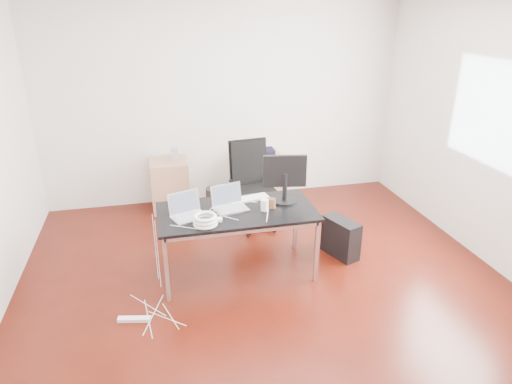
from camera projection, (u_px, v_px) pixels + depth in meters
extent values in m
plane|color=#380C06|center=(268.00, 290.00, 4.61)|extent=(5.00, 5.00, 0.00)
plane|color=silver|center=(224.00, 102.00, 6.31)|extent=(5.00, 0.00, 5.00)
plane|color=silver|center=(430.00, 352.00, 1.82)|extent=(5.00, 0.00, 5.00)
plane|color=silver|center=(510.00, 140.00, 4.59)|extent=(0.00, 5.00, 5.00)
plane|color=white|center=(498.00, 116.00, 4.69)|extent=(0.00, 1.50, 1.50)
cube|color=black|center=(237.00, 212.00, 4.64)|extent=(1.60, 0.80, 0.03)
cube|color=silver|center=(167.00, 270.00, 4.31)|extent=(0.04, 0.04, 0.70)
cube|color=silver|center=(163.00, 236.00, 4.94)|extent=(0.04, 0.04, 0.70)
cube|color=silver|center=(316.00, 251.00, 4.63)|extent=(0.04, 0.04, 0.70)
cube|color=silver|center=(295.00, 221.00, 5.25)|extent=(0.04, 0.04, 0.70)
cylinder|color=black|center=(255.00, 210.00, 5.82)|extent=(0.06, 0.06, 0.47)
cube|color=black|center=(255.00, 191.00, 5.72)|extent=(0.53, 0.52, 0.06)
cube|color=black|center=(249.00, 162.00, 5.79)|extent=(0.47, 0.15, 0.55)
cube|color=#A77453|center=(170.00, 185.00, 6.30)|extent=(0.50, 0.50, 0.70)
cube|color=#A77453|center=(263.00, 177.00, 6.58)|extent=(0.50, 0.50, 0.70)
cube|color=black|center=(341.00, 238.00, 5.17)|extent=(0.35, 0.49, 0.44)
cylinder|color=black|center=(215.00, 197.00, 6.43)|extent=(0.24, 0.24, 0.28)
cube|color=white|center=(134.00, 319.00, 4.16)|extent=(0.31, 0.12, 0.04)
cube|color=silver|center=(190.00, 217.00, 4.47)|extent=(0.39, 0.33, 0.01)
cube|color=silver|center=(184.00, 202.00, 4.51)|extent=(0.33, 0.15, 0.22)
cube|color=#475166|center=(184.00, 203.00, 4.51)|extent=(0.29, 0.13, 0.18)
cube|color=silver|center=(231.00, 209.00, 4.64)|extent=(0.37, 0.30, 0.01)
cube|color=silver|center=(226.00, 195.00, 4.69)|extent=(0.33, 0.12, 0.22)
cube|color=#475166|center=(227.00, 195.00, 4.69)|extent=(0.29, 0.10, 0.18)
cylinder|color=black|center=(284.00, 201.00, 4.84)|extent=(0.26, 0.26, 0.02)
cylinder|color=black|center=(285.00, 187.00, 4.78)|extent=(0.05, 0.05, 0.30)
cube|color=black|center=(285.00, 171.00, 4.72)|extent=(0.45, 0.13, 0.34)
cube|color=#475166|center=(284.00, 170.00, 4.75)|extent=(0.39, 0.07, 0.29)
cube|color=white|center=(248.00, 199.00, 4.88)|extent=(0.46, 0.22, 0.02)
cylinder|color=white|center=(265.00, 205.00, 4.61)|extent=(0.10, 0.10, 0.12)
cylinder|color=brown|center=(272.00, 203.00, 4.68)|extent=(0.09, 0.09, 0.10)
torus|color=white|center=(205.00, 224.00, 4.32)|extent=(0.24, 0.24, 0.04)
torus|color=white|center=(205.00, 220.00, 4.31)|extent=(0.23, 0.23, 0.04)
torus|color=white|center=(205.00, 217.00, 4.29)|extent=(0.22, 0.22, 0.04)
cube|color=white|center=(218.00, 220.00, 4.41)|extent=(0.09, 0.09, 0.03)
cube|color=#9E9E9E|center=(174.00, 154.00, 6.16)|extent=(0.09, 0.08, 0.18)
cube|color=black|center=(263.00, 152.00, 6.37)|extent=(0.31, 0.25, 0.09)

